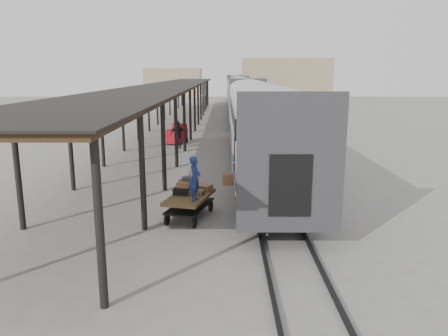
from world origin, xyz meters
TOP-DOWN VIEW (x-y plane):
  - ground at (0.00, 0.00)m, footprint 160.00×160.00m
  - train at (3.19, 33.79)m, footprint 3.45×76.01m
  - canopy at (-3.40, 24.00)m, footprint 4.90×64.30m
  - rails at (3.20, 34.00)m, footprint 1.54×150.00m
  - building_far at (14.00, 78.00)m, footprint 18.00×10.00m
  - building_left at (-10.00, 82.00)m, footprint 12.00×8.00m
  - baggage_cart at (0.09, -0.83)m, footprint 1.84×2.64m
  - suitcase_stack at (0.10, -0.44)m, footprint 1.43×1.16m
  - luggage_tug at (-2.16, 15.95)m, footprint 1.51×1.88m
  - porter at (0.34, -1.48)m, footprint 0.46×0.62m
  - pedestrian at (-1.90, 14.02)m, footprint 1.21×0.74m

SIDE VIEW (x-z plane):
  - ground at x=0.00m, z-range 0.00..0.00m
  - rails at x=3.20m, z-range 0.00..0.12m
  - baggage_cart at x=0.09m, z-range 0.22..1.08m
  - luggage_tug at x=-2.16m, z-range -0.06..1.39m
  - pedestrian at x=-1.90m, z-range 0.00..1.92m
  - suitcase_stack at x=0.10m, z-range 0.77..1.34m
  - porter at x=0.34m, z-range 0.86..2.41m
  - train at x=3.19m, z-range 0.69..4.70m
  - building_left at x=-10.00m, z-range 0.00..6.00m
  - building_far at x=14.00m, z-range 0.00..8.00m
  - canopy at x=-3.40m, z-range 1.93..6.08m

